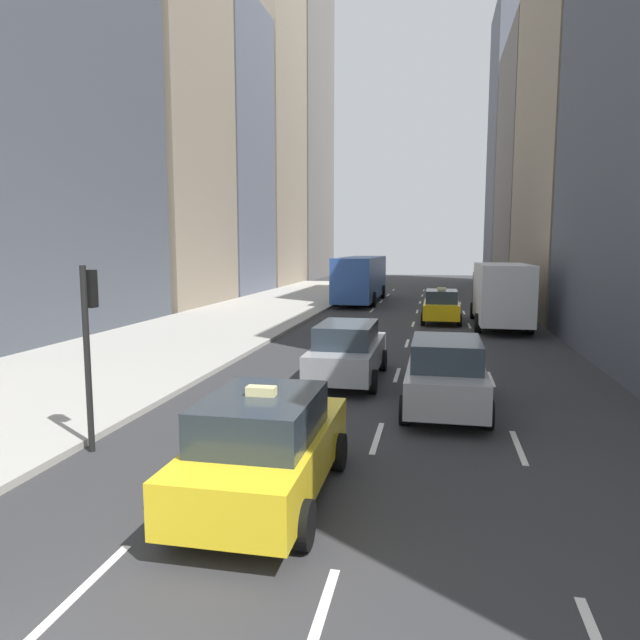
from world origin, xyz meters
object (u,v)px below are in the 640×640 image
object	(u,v)px
taxi_second	(441,306)
sedan_silver_behind	(446,374)
box_truck	(500,293)
taxi_lead	(266,446)
sedan_black_near	(348,351)
traffic_light_pole	(89,328)
city_bus	(361,277)

from	to	relation	value
taxi_second	sedan_silver_behind	bearing A→B (deg)	-90.00
taxi_second	box_truck	world-z (taller)	box_truck
taxi_lead	taxi_second	bearing A→B (deg)	82.82
sedan_black_near	box_truck	size ratio (longest dim) A/B	0.58
taxi_second	traffic_light_pole	bearing A→B (deg)	-108.02
sedan_black_near	box_truck	world-z (taller)	box_truck
taxi_lead	sedan_silver_behind	distance (m)	6.31
taxi_lead	sedan_silver_behind	xyz separation A→B (m)	(2.80, 5.66, 0.02)
taxi_second	sedan_black_near	distance (m)	14.20
taxi_lead	sedan_silver_behind	size ratio (longest dim) A/B	0.97
box_truck	sedan_black_near	bearing A→B (deg)	-113.63
sedan_silver_behind	traffic_light_pole	distance (m)	8.08
taxi_second	box_truck	xyz separation A→B (m)	(2.80, -1.12, 0.83)
taxi_second	sedan_silver_behind	xyz separation A→B (m)	(0.00, -16.57, 0.02)
sedan_black_near	city_bus	xyz separation A→B (m)	(-2.81, 24.37, 0.90)
city_bus	box_truck	bearing A→B (deg)	-53.99
sedan_black_near	sedan_silver_behind	distance (m)	3.86
city_bus	sedan_silver_behind	bearing A→B (deg)	-78.27
box_truck	traffic_light_pole	distance (m)	21.84
sedan_silver_behind	box_truck	distance (m)	15.72
taxi_second	sedan_silver_behind	world-z (taller)	taxi_second
sedan_silver_behind	traffic_light_pole	size ratio (longest dim) A/B	1.26
taxi_lead	traffic_light_pole	distance (m)	4.49
taxi_lead	taxi_second	world-z (taller)	same
sedan_silver_behind	taxi_second	bearing A→B (deg)	90.00
box_truck	sedan_silver_behind	bearing A→B (deg)	-100.27
taxi_lead	sedan_black_near	size ratio (longest dim) A/B	0.90
taxi_lead	box_truck	bearing A→B (deg)	75.14
sedan_black_near	city_bus	world-z (taller)	city_bus
taxi_lead	traffic_light_pole	world-z (taller)	traffic_light_pole
sedan_black_near	traffic_light_pole	size ratio (longest dim) A/B	1.36
taxi_second	traffic_light_pole	xyz separation A→B (m)	(-6.75, -20.75, 1.53)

